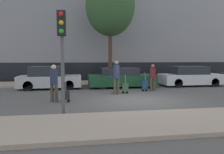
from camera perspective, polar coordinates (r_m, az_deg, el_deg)
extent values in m
plane|color=#565451|center=(10.36, 6.47, -6.02)|extent=(80.00, 80.00, 0.00)
cube|color=tan|center=(6.91, 15.13, -11.19)|extent=(28.00, 2.50, 0.12)
cube|color=tan|center=(17.12, 0.09, -1.46)|extent=(28.00, 3.00, 0.12)
cube|color=gray|center=(21.04, -1.64, 14.44)|extent=(28.00, 3.14, 10.89)
cube|color=black|center=(19.20, -0.97, 1.44)|extent=(27.44, 0.06, 1.60)
cube|color=#B7BABF|center=(14.66, -15.81, -1.02)|extent=(3.91, 1.79, 0.70)
cube|color=#23282D|center=(14.62, -16.48, 1.51)|extent=(2.15, 1.58, 0.60)
cylinder|color=black|center=(13.79, -11.15, -2.09)|extent=(0.60, 0.18, 0.60)
cylinder|color=black|center=(15.39, -10.97, -1.37)|extent=(0.60, 0.18, 0.60)
cylinder|color=black|center=(14.08, -21.08, -2.19)|extent=(0.60, 0.18, 0.60)
cylinder|color=black|center=(15.65, -19.88, -1.47)|extent=(0.60, 0.18, 0.60)
cube|color=#194728|center=(14.79, 2.56, -0.79)|extent=(4.48, 1.83, 0.70)
cube|color=#23282D|center=(14.71, 1.88, 1.50)|extent=(2.46, 1.61, 0.49)
cylinder|color=black|center=(14.37, 8.67, -1.78)|extent=(0.60, 0.18, 0.60)
cylinder|color=black|center=(15.94, 6.83, -1.10)|extent=(0.60, 0.18, 0.60)
cylinder|color=black|center=(13.77, -2.40, -2.01)|extent=(0.60, 0.18, 0.60)
cylinder|color=black|center=(15.41, -3.14, -1.28)|extent=(0.60, 0.18, 0.60)
cube|color=silver|center=(16.57, 19.88, -0.46)|extent=(4.34, 1.77, 0.70)
cube|color=#23282D|center=(16.45, 19.41, 1.71)|extent=(2.39, 1.56, 0.56)
cylinder|color=black|center=(16.63, 25.25, -1.29)|extent=(0.60, 0.18, 0.60)
cylinder|color=black|center=(17.96, 22.38, -0.77)|extent=(0.60, 0.18, 0.60)
cylinder|color=black|center=(15.27, 16.90, -1.54)|extent=(0.60, 0.18, 0.60)
cylinder|color=black|center=(16.70, 14.49, -0.95)|extent=(0.60, 0.18, 0.60)
cylinder|color=#4C4233|center=(10.14, -14.34, -4.14)|extent=(0.15, 0.15, 0.78)
cylinder|color=#4C4233|center=(10.22, -15.38, -4.10)|extent=(0.15, 0.15, 0.78)
cylinder|color=#283351|center=(10.09, -14.95, -0.03)|extent=(0.34, 0.34, 0.68)
sphere|color=beige|center=(10.07, -15.01, 2.51)|extent=(0.22, 0.22, 0.22)
cube|color=#262628|center=(9.99, -11.93, -4.64)|extent=(0.32, 0.24, 0.40)
cylinder|color=black|center=(10.04, -12.55, -6.10)|extent=(0.12, 0.03, 0.12)
cylinder|color=black|center=(10.03, -11.26, -6.09)|extent=(0.12, 0.03, 0.12)
cylinder|color=gray|center=(9.86, -12.00, -2.00)|extent=(0.02, 0.19, 0.53)
cylinder|color=#4C4233|center=(11.98, 1.57, -2.44)|extent=(0.15, 0.15, 0.85)
cylinder|color=#4C4233|center=(11.89, 0.72, -2.49)|extent=(0.15, 0.15, 0.85)
cylinder|color=#283351|center=(11.86, 1.15, 1.36)|extent=(0.34, 0.34, 0.74)
sphere|color=#936B4C|center=(11.84, 1.16, 3.74)|extent=(0.24, 0.24, 0.24)
cube|color=#335138|center=(12.21, 3.45, -2.77)|extent=(0.32, 0.24, 0.42)
cylinder|color=black|center=(12.22, 2.93, -4.03)|extent=(0.12, 0.03, 0.12)
cylinder|color=black|center=(12.27, 3.96, -4.00)|extent=(0.12, 0.03, 0.12)
cylinder|color=gray|center=(12.08, 3.54, -0.53)|extent=(0.02, 0.19, 0.53)
cylinder|color=#4C4233|center=(13.38, 10.19, -1.97)|extent=(0.15, 0.15, 0.75)
cylinder|color=#4C4233|center=(13.49, 10.90, -1.93)|extent=(0.15, 0.15, 0.75)
cylinder|color=maroon|center=(13.37, 10.59, 1.02)|extent=(0.34, 0.34, 0.65)
sphere|color=#936B4C|center=(13.35, 10.62, 2.87)|extent=(0.21, 0.21, 0.21)
cube|color=navy|center=(13.14, 8.54, -2.11)|extent=(0.32, 0.24, 0.49)
cylinder|color=black|center=(13.15, 8.06, -3.44)|extent=(0.12, 0.03, 0.12)
cylinder|color=black|center=(13.22, 8.99, -3.41)|extent=(0.12, 0.03, 0.12)
cylinder|color=gray|center=(13.02, 8.67, 0.14)|extent=(0.02, 0.19, 0.53)
cylinder|color=#515154|center=(7.55, -12.79, 3.17)|extent=(0.12, 0.12, 3.49)
cube|color=black|center=(7.46, -13.08, 13.50)|extent=(0.28, 0.24, 0.80)
sphere|color=red|center=(7.35, -13.20, 15.73)|extent=(0.15, 0.15, 0.15)
sphere|color=gold|center=(7.31, -13.15, 13.68)|extent=(0.15, 0.15, 0.15)
sphere|color=green|center=(7.27, -13.11, 11.61)|extent=(0.15, 0.15, 0.15)
torus|color=black|center=(17.31, -0.11, 0.00)|extent=(0.72, 0.06, 0.72)
torus|color=black|center=(17.17, -3.57, -0.04)|extent=(0.72, 0.06, 0.72)
cylinder|color=black|center=(17.22, -1.84, 0.64)|extent=(1.00, 0.05, 0.05)
cylinder|color=black|center=(17.18, -2.47, 1.29)|extent=(0.04, 0.04, 0.40)
cylinder|color=#4C3826|center=(16.43, -0.48, 5.53)|extent=(0.28, 0.28, 4.04)
ellipsoid|color=#33562D|center=(16.88, -0.49, 18.13)|extent=(3.63, 3.63, 4.44)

